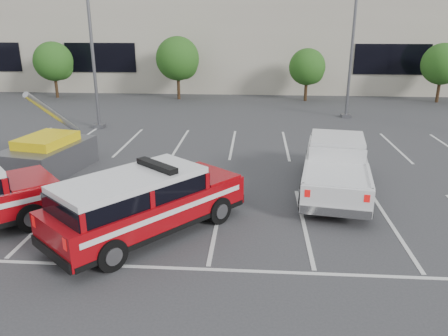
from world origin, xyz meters
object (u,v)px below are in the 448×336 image
object	(u,v)px
convention_building	(247,34)
tree_right	(443,65)
light_pole_left	(91,36)
utility_rig	(45,156)
tree_mid_left	(179,60)
tree_mid_right	(308,68)
white_pickup	(335,170)
tree_left	(55,63)
light_pole_mid	(353,34)
fire_chief_suv	(145,207)

from	to	relation	value
convention_building	tree_right	xyz separation A→B (m)	(14.91, -9.82, -1.95)
light_pole_left	utility_rig	size ratio (longest dim) A/B	2.42
light_pole_left	tree_mid_left	bearing A→B (deg)	72.90
tree_mid_right	white_pickup	xyz separation A→B (m)	(-0.99, -19.09, -1.74)
tree_left	tree_mid_right	xyz separation A→B (m)	(20.00, -0.00, -0.27)
tree_mid_left	tree_mid_right	size ratio (longest dim) A/B	1.21
light_pole_mid	fire_chief_suv	bearing A→B (deg)	-117.94
tree_mid_right	light_pole_left	world-z (taller)	light_pole_left
light_pole_mid	utility_rig	xyz separation A→B (m)	(-14.54, -11.81, -4.50)
tree_right	tree_left	bearing A→B (deg)	180.00
light_pole_mid	convention_building	bearing A→B (deg)	113.26
convention_building	tree_left	distance (m)	18.11
tree_mid_right	tree_left	bearing A→B (deg)	180.00
tree_mid_left	tree_right	distance (m)	20.00
tree_mid_left	fire_chief_suv	size ratio (longest dim) A/B	0.82
tree_left	fire_chief_suv	world-z (taller)	tree_left
tree_mid_left	tree_right	size ratio (longest dim) A/B	1.10
tree_right	light_pole_left	size ratio (longest dim) A/B	0.43
white_pickup	tree_right	bearing A→B (deg)	69.14
convention_building	tree_right	world-z (taller)	convention_building
convention_building	light_pole_mid	distance (m)	17.27
light_pole_mid	light_pole_left	bearing A→B (deg)	-165.07
white_pickup	utility_rig	xyz separation A→B (m)	(-11.64, 1.24, -0.08)
tree_left	light_pole_left	world-z (taller)	light_pole_left
white_pickup	light_pole_mid	bearing A→B (deg)	86.55
tree_mid_left	fire_chief_suv	distance (m)	23.34
tree_right	convention_building	bearing A→B (deg)	146.63
tree_left	white_pickup	world-z (taller)	tree_left
light_pole_mid	utility_rig	size ratio (longest dim) A/B	2.42
tree_left	utility_rig	bearing A→B (deg)	-67.56
tree_mid_left	utility_rig	world-z (taller)	tree_mid_left
convention_building	white_pickup	size ratio (longest dim) A/B	9.19
tree_mid_right	convention_building	bearing A→B (deg)	116.57
light_pole_left	tree_right	bearing A→B (deg)	23.51
tree_mid_left	white_pickup	xyz separation A→B (m)	(9.01, -19.09, -2.27)
tree_mid_left	light_pole_mid	bearing A→B (deg)	-26.92
tree_mid_left	utility_rig	distance (m)	18.20
light_pole_mid	white_pickup	bearing A→B (deg)	-102.52
convention_building	white_pickup	bearing A→B (deg)	-82.27
tree_mid_left	utility_rig	size ratio (longest dim) A/B	1.14
white_pickup	utility_rig	distance (m)	11.71
convention_building	tree_left	size ratio (longest dim) A/B	13.58
light_pole_left	light_pole_mid	distance (m)	15.52
white_pickup	light_pole_left	bearing A→B (deg)	152.30
fire_chief_suv	utility_rig	distance (m)	7.59
tree_mid_right	white_pickup	distance (m)	19.19
tree_left	fire_chief_suv	bearing A→B (deg)	-60.80
tree_mid_right	fire_chief_suv	xyz separation A→B (m)	(-7.11, -23.06, -1.65)
convention_building	light_pole_left	size ratio (longest dim) A/B	5.86
utility_rig	light_pole_mid	bearing A→B (deg)	50.59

